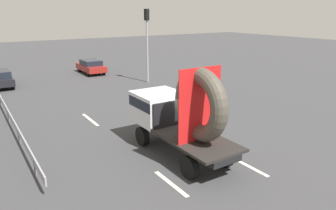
% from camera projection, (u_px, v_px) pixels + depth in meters
% --- Properties ---
extents(ground_plane, '(120.00, 120.00, 0.00)m').
position_uv_depth(ground_plane, '(175.00, 146.00, 14.25)').
color(ground_plane, '#38383A').
extents(flatbed_truck, '(2.02, 5.61, 3.88)m').
position_uv_depth(flatbed_truck, '(176.00, 112.00, 13.19)').
color(flatbed_truck, black).
rests_on(flatbed_truck, ground_plane).
extents(distant_sedan, '(1.74, 4.06, 1.32)m').
position_uv_depth(distant_sedan, '(91.00, 66.00, 30.84)').
color(distant_sedan, black).
rests_on(distant_sedan, ground_plane).
extents(traffic_light, '(0.42, 0.36, 6.00)m').
position_uv_depth(traffic_light, '(147.00, 36.00, 26.10)').
color(traffic_light, gray).
rests_on(traffic_light, ground_plane).
extents(guardrail, '(0.10, 14.34, 0.71)m').
position_uv_depth(guardrail, '(13.00, 121.00, 15.94)').
color(guardrail, gray).
rests_on(guardrail, ground_plane).
extents(lane_dash_left_near, '(0.16, 2.02, 0.01)m').
position_uv_depth(lane_dash_left_near, '(171.00, 183.00, 11.15)').
color(lane_dash_left_near, beige).
rests_on(lane_dash_left_near, ground_plane).
extents(lane_dash_left_far, '(0.16, 2.39, 0.01)m').
position_uv_depth(lane_dash_left_far, '(90.00, 120.00, 17.74)').
color(lane_dash_left_far, beige).
rests_on(lane_dash_left_far, ground_plane).
extents(lane_dash_right_near, '(0.16, 2.32, 0.01)m').
position_uv_depth(lane_dash_right_near, '(245.00, 164.00, 12.54)').
color(lane_dash_right_near, beige).
rests_on(lane_dash_right_near, ground_plane).
extents(lane_dash_right_far, '(0.16, 2.50, 0.01)m').
position_uv_depth(lane_dash_right_far, '(144.00, 111.00, 19.18)').
color(lane_dash_right_far, beige).
rests_on(lane_dash_right_far, ground_plane).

